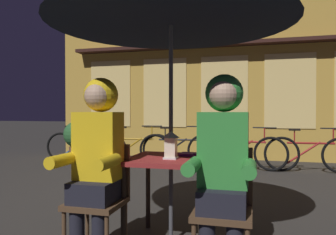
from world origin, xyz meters
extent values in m
cube|color=maroon|center=(0.00, 0.00, 0.72)|extent=(0.72, 0.72, 0.04)
cylinder|color=#2D2319|center=(-0.31, -0.31, 0.35)|extent=(0.04, 0.04, 0.70)
cylinder|color=#2D2319|center=(0.31, -0.31, 0.35)|extent=(0.04, 0.04, 0.70)
cylinder|color=#2D2319|center=(-0.31, 0.31, 0.35)|extent=(0.04, 0.04, 0.70)
cylinder|color=#2D2319|center=(0.31, 0.31, 0.35)|extent=(0.04, 0.04, 0.70)
cylinder|color=#4C4C51|center=(0.00, 0.00, 1.12)|extent=(0.04, 0.04, 2.25)
cone|color=black|center=(0.00, 0.00, 2.06)|extent=(2.10, 2.10, 0.38)
cube|color=white|center=(0.02, -0.08, 0.75)|extent=(0.11, 0.11, 0.02)
cube|color=white|center=(0.02, -0.08, 0.84)|extent=(0.09, 0.09, 0.16)
pyramid|color=white|center=(0.02, -0.08, 0.94)|extent=(0.11, 0.11, 0.06)
cube|color=#513823|center=(-0.48, -0.44, 0.43)|extent=(0.40, 0.40, 0.04)
cylinder|color=#513823|center=(-0.31, -0.27, 0.21)|extent=(0.03, 0.03, 0.41)
cylinder|color=#513823|center=(-0.65, -0.27, 0.21)|extent=(0.03, 0.03, 0.41)
cube|color=#513823|center=(-0.48, -0.26, 0.66)|extent=(0.40, 0.03, 0.42)
cube|color=#513823|center=(0.48, -0.44, 0.43)|extent=(0.40, 0.40, 0.04)
cylinder|color=#513823|center=(0.31, -0.27, 0.21)|extent=(0.03, 0.03, 0.41)
cube|color=#513823|center=(0.48, -0.26, 0.66)|extent=(0.40, 0.03, 0.42)
cylinder|color=black|center=(-0.57, -0.57, 0.23)|extent=(0.11, 0.11, 0.45)
cube|color=black|center=(-0.48, -0.44, 0.53)|extent=(0.32, 0.36, 0.16)
cube|color=yellow|center=(-0.48, -0.40, 0.87)|extent=(0.34, 0.22, 0.52)
cylinder|color=yellow|center=(-0.30, -0.62, 0.78)|extent=(0.09, 0.30, 0.09)
cylinder|color=yellow|center=(-0.66, -0.62, 0.78)|extent=(0.09, 0.30, 0.09)
sphere|color=tan|center=(-0.48, -0.40, 1.25)|extent=(0.21, 0.21, 0.21)
sphere|color=yellow|center=(-0.48, -0.35, 1.26)|extent=(0.27, 0.27, 0.27)
cube|color=black|center=(0.48, -0.44, 0.53)|extent=(0.32, 0.36, 0.16)
cube|color=#338C38|center=(0.48, -0.40, 0.87)|extent=(0.34, 0.22, 0.52)
cylinder|color=#338C38|center=(0.66, -0.62, 0.78)|extent=(0.09, 0.30, 0.09)
cylinder|color=#338C38|center=(0.30, -0.62, 0.78)|extent=(0.09, 0.30, 0.09)
sphere|color=tan|center=(0.48, -0.40, 1.25)|extent=(0.21, 0.21, 0.21)
sphere|color=#338C38|center=(0.48, -0.35, 1.26)|extent=(0.27, 0.27, 0.27)
cube|color=gold|center=(0.74, 5.40, 3.10)|extent=(10.00, 0.60, 6.20)
cube|color=#F4D17A|center=(-2.93, 5.09, 1.60)|extent=(1.10, 0.02, 1.70)
cube|color=#F4D17A|center=(-1.46, 5.09, 1.60)|extent=(1.10, 0.02, 1.70)
cube|color=#F4D17A|center=(0.01, 5.09, 1.60)|extent=(1.10, 0.02, 1.70)
cube|color=#F4D17A|center=(1.47, 5.09, 1.60)|extent=(1.10, 0.02, 1.70)
cube|color=#331914|center=(0.74, 4.95, 2.70)|extent=(9.00, 0.36, 0.08)
torus|color=black|center=(-2.54, 3.90, 0.33)|extent=(0.66, 0.13, 0.66)
torus|color=black|center=(-3.55, 3.78, 0.33)|extent=(0.66, 0.13, 0.66)
cylinder|color=#1E4C93|center=(-3.05, 3.84, 0.54)|extent=(0.83, 0.14, 0.04)
cylinder|color=#1E4C93|center=(-3.17, 3.82, 0.36)|extent=(0.61, 0.11, 0.44)
cylinder|color=#1E4C93|center=(-3.33, 3.80, 0.66)|extent=(0.02, 0.02, 0.24)
cube|color=black|center=(-3.33, 3.80, 0.79)|extent=(0.21, 0.10, 0.04)
cylinder|color=#1E4C93|center=(-2.66, 3.89, 0.68)|extent=(0.02, 0.02, 0.28)
cylinder|color=black|center=(-2.66, 3.89, 0.82)|extent=(0.44, 0.08, 0.02)
torus|color=black|center=(-1.28, 3.88, 0.33)|extent=(0.66, 0.10, 0.66)
torus|color=black|center=(-2.30, 3.80, 0.33)|extent=(0.66, 0.10, 0.66)
cylinder|color=#B78419|center=(-1.79, 3.84, 0.54)|extent=(0.84, 0.10, 0.04)
cylinder|color=#B78419|center=(-1.91, 3.83, 0.36)|extent=(0.61, 0.08, 0.44)
cylinder|color=#B78419|center=(-2.07, 3.82, 0.66)|extent=(0.02, 0.02, 0.24)
cube|color=black|center=(-2.07, 3.82, 0.79)|extent=(0.21, 0.09, 0.04)
cylinder|color=#B78419|center=(-1.40, 3.87, 0.68)|extent=(0.02, 0.02, 0.28)
cylinder|color=black|center=(-1.40, 3.87, 0.82)|extent=(0.44, 0.06, 0.02)
torus|color=black|center=(-0.32, 3.94, 0.33)|extent=(0.66, 0.12, 0.66)
torus|color=black|center=(-1.33, 3.83, 0.33)|extent=(0.66, 0.12, 0.66)
cylinder|color=black|center=(-0.82, 3.89, 0.54)|extent=(0.84, 0.12, 0.04)
cylinder|color=black|center=(-0.94, 3.87, 0.36)|extent=(0.61, 0.10, 0.44)
cylinder|color=black|center=(-1.11, 3.86, 0.66)|extent=(0.02, 0.02, 0.24)
cube|color=black|center=(-1.11, 3.86, 0.79)|extent=(0.21, 0.10, 0.04)
cylinder|color=black|center=(-0.44, 3.93, 0.68)|extent=(0.02, 0.02, 0.28)
cylinder|color=black|center=(-0.44, 3.93, 0.82)|extent=(0.44, 0.07, 0.02)
torus|color=black|center=(1.01, 3.72, 0.33)|extent=(0.66, 0.18, 0.66)
torus|color=black|center=(0.01, 3.92, 0.33)|extent=(0.66, 0.18, 0.66)
cylinder|color=maroon|center=(0.51, 3.82, 0.54)|extent=(0.83, 0.20, 0.04)
cylinder|color=maroon|center=(0.39, 3.84, 0.36)|extent=(0.60, 0.16, 0.44)
cylinder|color=maroon|center=(0.23, 3.88, 0.66)|extent=(0.02, 0.02, 0.24)
cube|color=black|center=(0.23, 3.88, 0.79)|extent=(0.21, 0.12, 0.04)
cylinder|color=maroon|center=(0.89, 3.74, 0.68)|extent=(0.02, 0.02, 0.28)
cylinder|color=black|center=(0.89, 3.74, 0.82)|extent=(0.44, 0.11, 0.02)
torus|color=black|center=(1.21, 3.77, 0.33)|extent=(0.66, 0.08, 0.66)
cylinder|color=maroon|center=(1.72, 3.80, 0.54)|extent=(0.84, 0.08, 0.04)
cylinder|color=maroon|center=(1.59, 3.79, 0.36)|extent=(0.61, 0.07, 0.44)
cylinder|color=maroon|center=(1.43, 3.78, 0.66)|extent=(0.02, 0.02, 0.24)
cube|color=black|center=(1.43, 3.78, 0.79)|extent=(0.20, 0.09, 0.04)
cylinder|color=maroon|center=(2.10, 3.82, 0.68)|extent=(0.02, 0.02, 0.28)
cylinder|color=black|center=(2.10, 3.82, 0.82)|extent=(0.44, 0.05, 0.02)
cube|color=#661E7A|center=(0.15, 0.15, 0.75)|extent=(0.21, 0.15, 0.02)
cylinder|color=brown|center=(-3.16, 3.83, 0.17)|extent=(0.36, 0.36, 0.34)
sphere|color=#285B2D|center=(-3.16, 3.83, 0.62)|extent=(0.60, 0.60, 0.60)
camera|label=1|loc=(0.68, -2.68, 1.13)|focal=34.58mm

